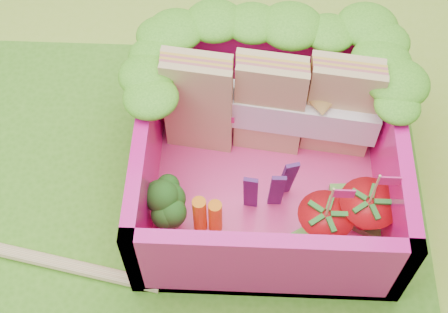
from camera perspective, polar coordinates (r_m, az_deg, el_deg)
ground at (r=3.32m, az=-4.12°, el=-6.81°), size 14.00×14.00×0.00m
placemat at (r=3.30m, az=-4.13°, el=-6.69°), size 2.60×2.60×0.03m
bento_floor at (r=3.40m, az=3.78°, el=-2.24°), size 1.30×1.30×0.05m
bento_box at (r=3.19m, az=4.03°, el=0.11°), size 1.30×1.30×0.55m
lettuce_ruffle at (r=3.21m, az=4.40°, el=10.07°), size 1.43×0.76×0.11m
sandwich_stack at (r=3.27m, az=4.22°, el=4.68°), size 1.16×0.32×0.64m
broccoli at (r=3.09m, az=-5.09°, el=-4.13°), size 0.32×0.32×0.27m
carrot_sticks at (r=3.12m, az=-1.55°, el=-5.42°), size 0.15×0.07×0.26m
purple_wedges at (r=3.13m, az=4.38°, el=-2.83°), size 0.26×0.12×0.38m
strawberry_left at (r=3.10m, az=9.02°, el=-6.42°), size 0.27×0.27×0.51m
strawberry_right at (r=3.16m, az=12.69°, el=-5.36°), size 0.29×0.29×0.53m
snap_peas at (r=3.27m, az=10.51°, el=-5.67°), size 0.67×0.47×0.05m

